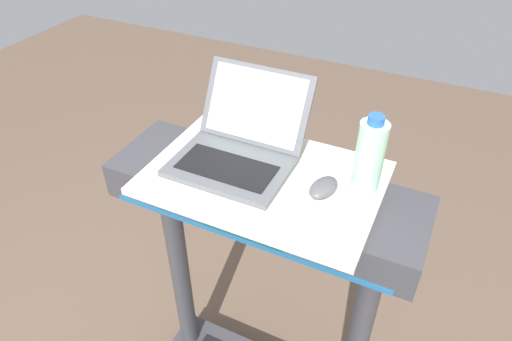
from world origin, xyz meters
name	(u,v)px	position (x,y,z in m)	size (l,w,h in m)	color
desk_board	(264,178)	(0.00, 0.70, 1.15)	(0.63, 0.43, 0.02)	beige
laptop	(239,146)	(-0.10, 0.74, 1.20)	(0.32, 0.34, 0.22)	#515459
computer_mouse	(323,187)	(0.17, 0.70, 1.17)	(0.06, 0.10, 0.03)	#4C4C51
water_bottle	(369,157)	(0.26, 0.76, 1.26)	(0.07, 0.07, 0.22)	#9EDBB2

